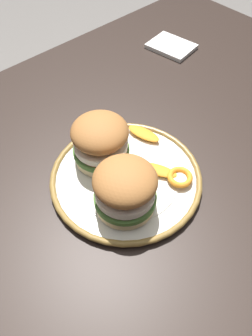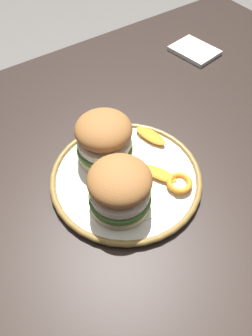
% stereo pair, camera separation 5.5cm
% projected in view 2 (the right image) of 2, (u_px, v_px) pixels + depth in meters
% --- Properties ---
extents(ground_plane, '(8.00, 8.00, 0.00)m').
position_uv_depth(ground_plane, '(131.00, 277.00, 1.27)').
color(ground_plane, slate).
extents(dining_table, '(1.41, 0.92, 0.72)m').
position_uv_depth(dining_table, '(134.00, 180.00, 0.78)').
color(dining_table, black).
rests_on(dining_table, ground).
extents(dinner_plate, '(0.30, 0.30, 0.02)m').
position_uv_depth(dinner_plate, '(126.00, 178.00, 0.66)').
color(dinner_plate, silver).
rests_on(dinner_plate, dining_table).
extents(sandwich_half_left, '(0.14, 0.14, 0.10)m').
position_uv_depth(sandwich_half_left, '(120.00, 188.00, 0.57)').
color(sandwich_half_left, beige).
rests_on(sandwich_half_left, dinner_plate).
extents(sandwich_half_right, '(0.15, 0.15, 0.10)m').
position_uv_depth(sandwich_half_right, '(104.00, 138.00, 0.65)').
color(sandwich_half_right, beige).
rests_on(sandwich_half_right, dinner_plate).
extents(orange_peel_curled, '(0.06, 0.06, 0.01)m').
position_uv_depth(orange_peel_curled, '(179.00, 183.00, 0.63)').
color(orange_peel_curled, orange).
rests_on(orange_peel_curled, dinner_plate).
extents(orange_peel_strip_long, '(0.06, 0.08, 0.01)m').
position_uv_depth(orange_peel_strip_long, '(157.00, 175.00, 0.65)').
color(orange_peel_strip_long, orange).
rests_on(orange_peel_strip_long, dinner_plate).
extents(orange_peel_strip_short, '(0.05, 0.08, 0.01)m').
position_uv_depth(orange_peel_strip_short, '(151.00, 136.00, 0.72)').
color(orange_peel_strip_short, orange).
rests_on(orange_peel_strip_short, dinner_plate).
extents(folded_napkin, '(0.12, 0.14, 0.01)m').
position_uv_depth(folded_napkin, '(195.00, 51.00, 0.95)').
color(folded_napkin, white).
rests_on(folded_napkin, dining_table).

